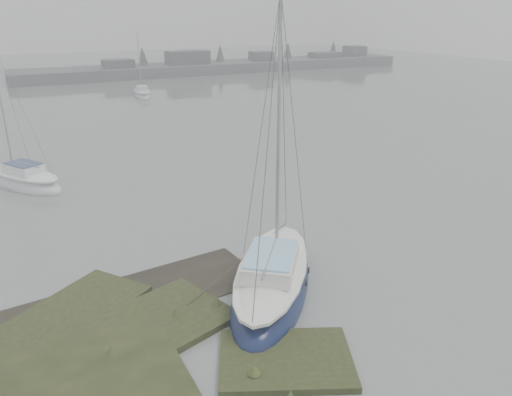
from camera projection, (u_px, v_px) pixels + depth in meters
The scene contains 5 objects.
ground at pixel (80, 132), 38.44m from camera, with size 160.00×160.00×0.00m, color slate.
far_shoreline at pixel (228, 66), 76.15m from camera, with size 60.00×8.00×4.15m.
sailboat_main at pixel (272, 283), 16.51m from camera, with size 6.26×7.09×10.11m.
sailboat_white at pixel (23, 181), 26.58m from camera, with size 4.62×5.98×8.22m.
sailboat_far_b at pixel (143, 94), 54.01m from camera, with size 2.56×5.50×7.47m.
Camera 1 is at (-5.15, -9.80, 8.78)m, focal length 35.00 mm.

